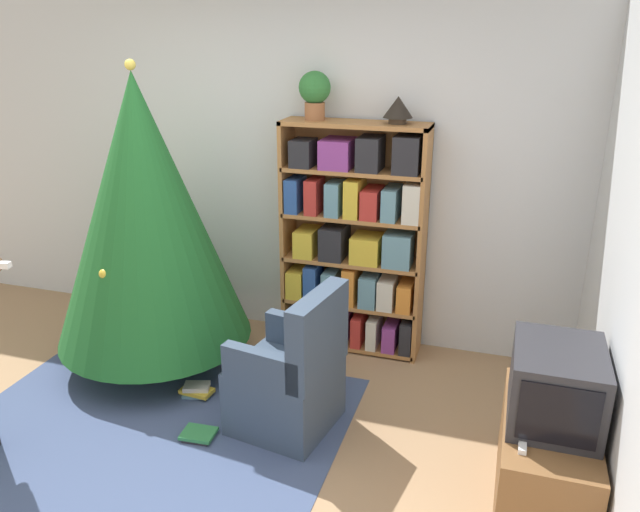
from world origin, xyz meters
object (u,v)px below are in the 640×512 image
object	(u,v)px
armchair	(291,380)
television	(556,386)
table_lamp	(398,108)
christmas_tree	(145,213)
potted_plant	(315,92)
bookshelf	(354,243)

from	to	relation	value
armchair	television	bearing A→B (deg)	89.90
armchair	table_lamp	xyz separation A→B (m)	(0.37, 1.12, 1.49)
christmas_tree	table_lamp	distance (m)	1.83
potted_plant	table_lamp	bearing A→B (deg)	-0.00
armchair	table_lamp	distance (m)	1.90
christmas_tree	armchair	bearing A→B (deg)	-20.58
television	bookshelf	bearing A→B (deg)	135.05
television	potted_plant	world-z (taller)	potted_plant
christmas_tree	armchair	world-z (taller)	christmas_tree
bookshelf	potted_plant	world-z (taller)	potted_plant
table_lamp	television	bearing A→B (deg)	-51.76
bookshelf	table_lamp	distance (m)	1.01
bookshelf	christmas_tree	world-z (taller)	christmas_tree
bookshelf	television	bearing A→B (deg)	-44.95
television	table_lamp	bearing A→B (deg)	128.24
television	christmas_tree	size ratio (longest dim) A/B	0.25
bookshelf	armchair	world-z (taller)	bookshelf
television	potted_plant	size ratio (longest dim) A/B	1.59
television	armchair	size ratio (longest dim) A/B	0.57
table_lamp	bookshelf	bearing A→B (deg)	-178.25
christmas_tree	armchair	size ratio (longest dim) A/B	2.31
bookshelf	christmas_tree	size ratio (longest dim) A/B	0.80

